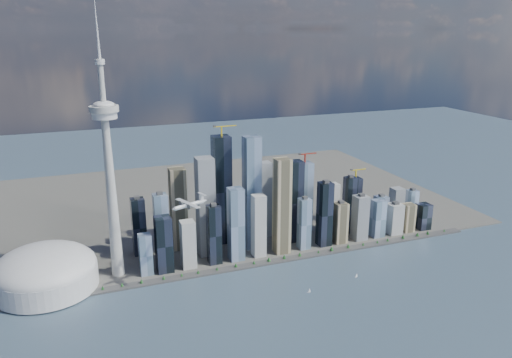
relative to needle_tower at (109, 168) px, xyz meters
name	(u,v)px	position (x,y,z in m)	size (l,w,h in m)	color
ground	(311,324)	(300.00, -310.00, -235.84)	(4000.00, 4000.00, 0.00)	#2D414F
seawall	(260,264)	(300.00, -60.00, -233.84)	(1100.00, 22.00, 4.00)	#383838
land	(207,201)	(300.00, 390.00, -234.34)	(1400.00, 900.00, 3.00)	#4C4C47
shoreline_trees	(260,261)	(300.00, -60.00, -227.06)	(960.53, 7.20, 8.80)	#3F2D1E
skyscraper_cluster	(271,210)	(359.61, 26.81, -145.52)	(736.00, 142.00, 288.90)	black
needle_tower	(109,168)	(0.00, 0.00, 0.00)	(56.00, 56.00, 550.50)	#A1A19C
dome_stadium	(45,271)	(-140.00, -10.00, -196.40)	(200.00, 200.00, 86.00)	silver
airplane	(189,204)	(133.41, -115.62, -54.02)	(76.91, 68.90, 19.47)	silver
sailboat_west	(309,291)	(347.44, -208.14, -232.56)	(7.37, 2.38, 10.20)	silver
sailboat_east	(356,276)	(469.12, -186.12, -232.76)	(6.95, 2.76, 9.59)	silver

